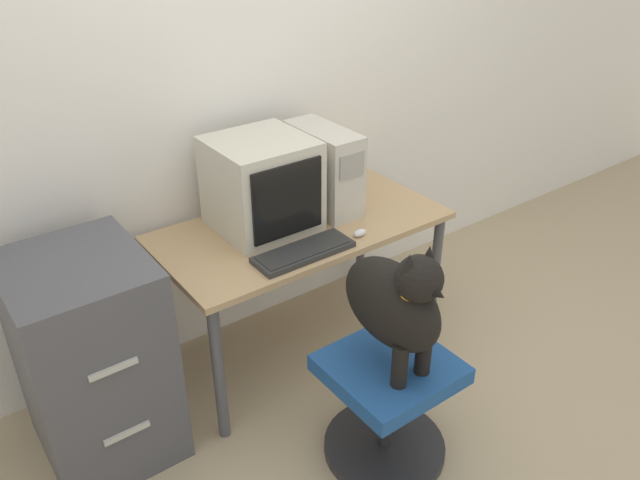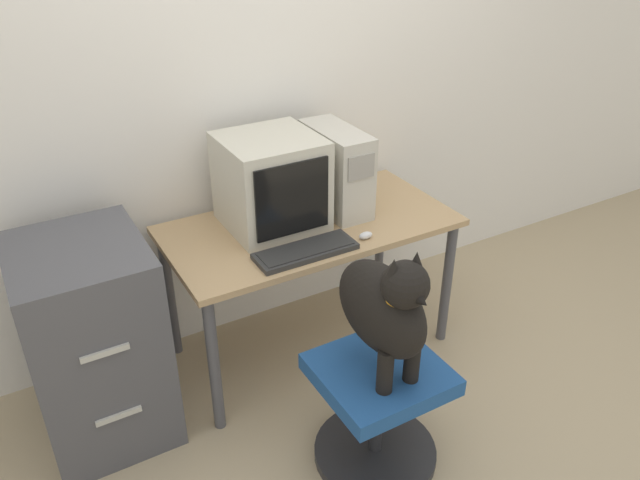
{
  "view_description": "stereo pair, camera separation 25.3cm",
  "coord_description": "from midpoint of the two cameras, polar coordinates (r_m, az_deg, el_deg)",
  "views": [
    {
      "loc": [
        -1.44,
        -1.76,
        2.08
      ],
      "look_at": [
        -0.14,
        0.01,
        0.83
      ],
      "focal_mm": 35.0,
      "sensor_mm": 36.0,
      "label": 1
    },
    {
      "loc": [
        -1.23,
        -1.9,
        2.08
      ],
      "look_at": [
        -0.14,
        0.01,
        0.83
      ],
      "focal_mm": 35.0,
      "sensor_mm": 36.0,
      "label": 2
    }
  ],
  "objects": [
    {
      "name": "computer_mouse",
      "position": [
        2.78,
        1.05,
        0.57
      ],
      "size": [
        0.07,
        0.04,
        0.03
      ],
      "color": "silver",
      "rests_on": "desk"
    },
    {
      "name": "office_chair",
      "position": [
        2.6,
        3.32,
        -14.72
      ],
      "size": [
        0.51,
        0.51,
        0.48
      ],
      "color": "#262628",
      "rests_on": "ground_plane"
    },
    {
      "name": "pc_tower",
      "position": [
        2.97,
        -2.16,
        6.46
      ],
      "size": [
        0.18,
        0.43,
        0.4
      ],
      "color": "beige",
      "rests_on": "desk"
    },
    {
      "name": "crt_monitor",
      "position": [
        2.81,
        -7.94,
        4.98
      ],
      "size": [
        0.42,
        0.42,
        0.42
      ],
      "color": "beige",
      "rests_on": "desk"
    },
    {
      "name": "keyboard",
      "position": [
        2.65,
        -4.25,
        -1.17
      ],
      "size": [
        0.45,
        0.16,
        0.03
      ],
      "color": "#2D2D2D",
      "rests_on": "desk"
    },
    {
      "name": "dog",
      "position": [
        2.27,
        3.79,
        -5.78
      ],
      "size": [
        0.22,
        0.48,
        0.55
      ],
      "color": "black",
      "rests_on": "office_chair"
    },
    {
      "name": "filing_cabinet",
      "position": [
        2.71,
        -22.61,
        -10.15
      ],
      "size": [
        0.51,
        0.59,
        0.9
      ],
      "color": "#4C4C51",
      "rests_on": "ground_plane"
    },
    {
      "name": "wall_back",
      "position": [
        3.02,
        -9.0,
        14.26
      ],
      "size": [
        8.0,
        0.05,
        2.6
      ],
      "color": "white",
      "rests_on": "ground_plane"
    },
    {
      "name": "desk",
      "position": [
        2.94,
        -4.19,
        -0.07
      ],
      "size": [
        1.35,
        0.69,
        0.71
      ],
      "color": "tan",
      "rests_on": "ground_plane"
    },
    {
      "name": "ground_plane",
      "position": [
        3.08,
        -0.2,
        -12.89
      ],
      "size": [
        12.0,
        12.0,
        0.0
      ],
      "primitive_type": "plane",
      "color": "tan"
    }
  ]
}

